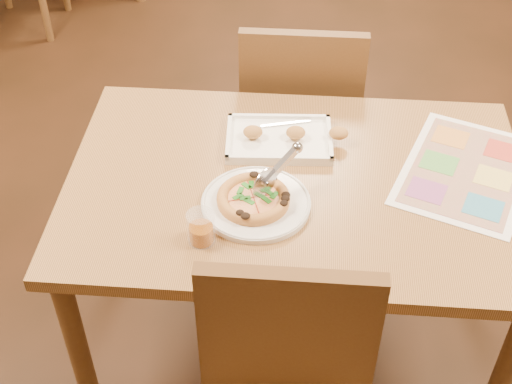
# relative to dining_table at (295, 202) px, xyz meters

# --- Properties ---
(dining_table) EXTENTS (1.30, 0.85, 0.72)m
(dining_table) POSITION_rel_dining_table_xyz_m (0.00, 0.00, 0.00)
(dining_table) COLOR #A27141
(dining_table) RESTS_ON ground
(chair_far) EXTENTS (0.42, 0.42, 0.47)m
(chair_far) POSITION_rel_dining_table_xyz_m (-0.00, 0.60, -0.07)
(chair_far) COLOR brown
(chair_far) RESTS_ON ground
(plate) EXTENTS (0.35, 0.35, 0.02)m
(plate) POSITION_rel_dining_table_xyz_m (-0.11, -0.11, 0.09)
(plate) COLOR white
(plate) RESTS_ON dining_table
(pizza) EXTENTS (0.20, 0.20, 0.03)m
(pizza) POSITION_rel_dining_table_xyz_m (-0.11, -0.11, 0.11)
(pizza) COLOR #E49C4E
(pizza) RESTS_ON plate
(pizza_cutter) EXTENTS (0.12, 0.14, 0.10)m
(pizza_cutter) POSITION_rel_dining_table_xyz_m (-0.06, -0.07, 0.18)
(pizza_cutter) COLOR silver
(pizza_cutter) RESTS_ON pizza
(appetizer_tray) EXTENTS (0.37, 0.23, 0.06)m
(appetizer_tray) POSITION_rel_dining_table_xyz_m (-0.05, 0.17, 0.10)
(appetizer_tray) COLOR white
(appetizer_tray) RESTS_ON dining_table
(glass_tumbler) EXTENTS (0.07, 0.07, 0.09)m
(glass_tumbler) POSITION_rel_dining_table_xyz_m (-0.23, -0.25, 0.12)
(glass_tumbler) COLOR #8F460B
(glass_tumbler) RESTS_ON dining_table
(menu) EXTENTS (0.48, 0.56, 0.00)m
(menu) POSITION_rel_dining_table_xyz_m (0.48, 0.08, 0.09)
(menu) COLOR white
(menu) RESTS_ON dining_table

